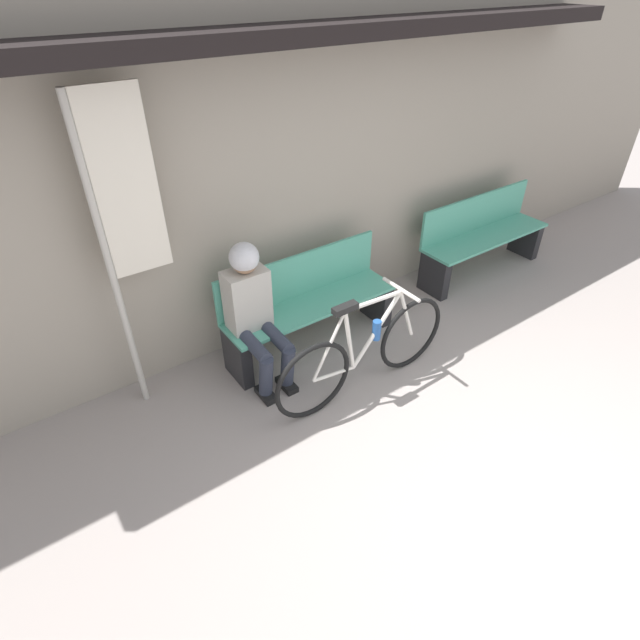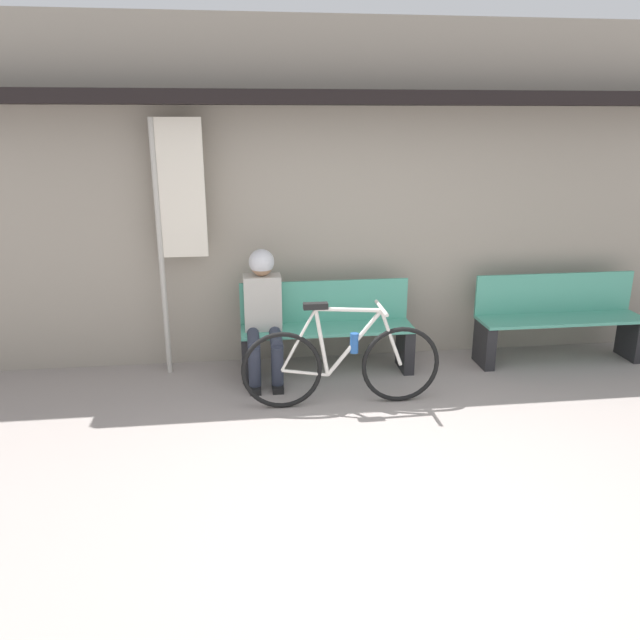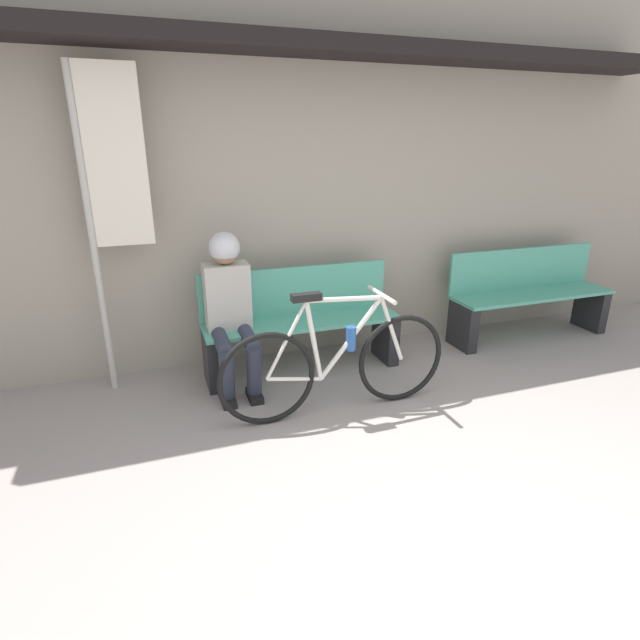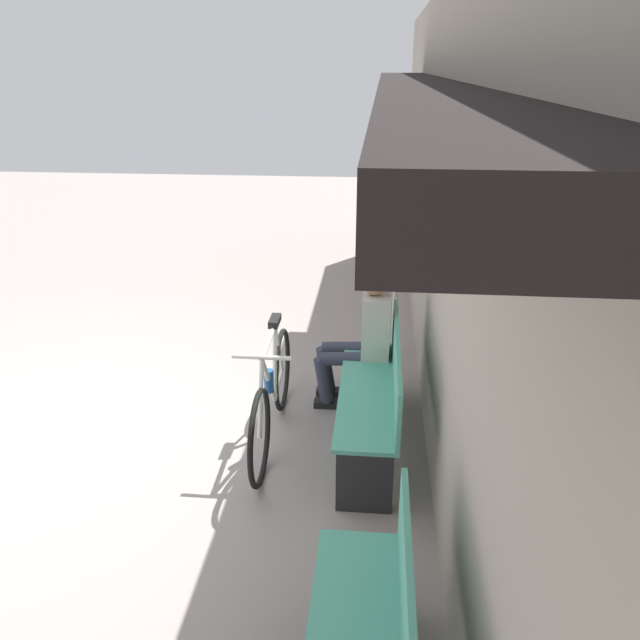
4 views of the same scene
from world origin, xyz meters
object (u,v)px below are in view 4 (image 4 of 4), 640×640
Objects in this scene: park_bench_near at (375,395)px; bicycle at (272,395)px; banner_pole at (400,205)px; person_seated at (364,326)px.

park_bench_near is 0.76m from bicycle.
banner_pole is (-1.38, 0.92, 1.14)m from bicycle.
bicycle is (0.02, -0.76, -0.03)m from park_bench_near.
bicycle is at bearing -88.20° from park_bench_near.
banner_pole reaches higher than park_bench_near.
bicycle is at bearing -33.78° from banner_pole.
bicycle is 1.38× the size of person_seated.
banner_pole is at bearing 173.22° from park_bench_near.
park_bench_near is at bearing 91.80° from bicycle.
person_seated is at bearing 133.50° from bicycle.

